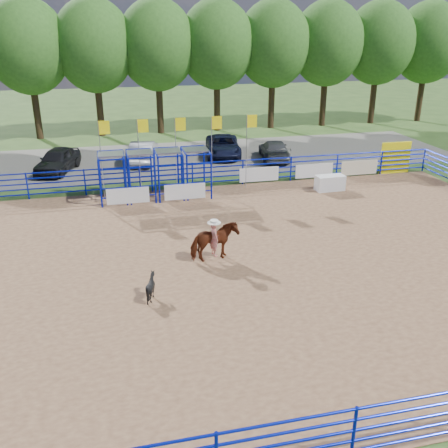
{
  "coord_description": "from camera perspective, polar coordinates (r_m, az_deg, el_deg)",
  "views": [
    {
      "loc": [
        -4.57,
        -17.32,
        8.92
      ],
      "look_at": [
        -0.25,
        1.0,
        1.3
      ],
      "focal_mm": 40.0,
      "sensor_mm": 36.0,
      "label": 1
    }
  ],
  "objects": [
    {
      "name": "calf",
      "position": [
        17.5,
        -8.35,
        -7.11
      ],
      "size": [
        1.06,
        1.03,
        0.89
      ],
      "primitive_type": "imported",
      "rotation": [
        0.0,
        0.0,
        2.11
      ],
      "color": "black",
      "rests_on": "arena_dirt"
    },
    {
      "name": "car_a",
      "position": [
        33.77,
        -18.48,
        6.94
      ],
      "size": [
        3.1,
        4.8,
        1.52
      ],
      "primitive_type": "imported",
      "rotation": [
        0.0,
        0.0,
        -0.32
      ],
      "color": "black",
      "rests_on": "gravel_strip"
    },
    {
      "name": "car_d",
      "position": [
        35.27,
        5.78,
        8.4
      ],
      "size": [
        2.67,
        4.81,
        1.32
      ],
      "primitive_type": "imported",
      "rotation": [
        0.0,
        0.0,
        2.95
      ],
      "color": "#515153",
      "rests_on": "gravel_strip"
    },
    {
      "name": "announcer_table",
      "position": [
        29.07,
        12.01,
        4.62
      ],
      "size": [
        1.64,
        0.82,
        0.86
      ],
      "primitive_type": "cube",
      "rotation": [
        0.0,
        0.0,
        0.04
      ],
      "color": "silver",
      "rests_on": "arena_dirt"
    },
    {
      "name": "gravel_strip",
      "position": [
        35.75,
        -5.54,
        7.5
      ],
      "size": [
        40.0,
        10.0,
        0.01
      ],
      "primitive_type": "cube",
      "color": "slate",
      "rests_on": "ground"
    },
    {
      "name": "treeline",
      "position": [
        43.58,
        -7.7,
        20.04
      ],
      "size": [
        56.4,
        6.4,
        11.24
      ],
      "color": "#3F2B19",
      "rests_on": "ground"
    },
    {
      "name": "horse_and_rider",
      "position": [
        19.82,
        -1.13,
        -1.81
      ],
      "size": [
        2.02,
        1.21,
        2.43
      ],
      "color": "#612813",
      "rests_on": "arena_dirt"
    },
    {
      "name": "car_b",
      "position": [
        34.77,
        -9.19,
        8.17
      ],
      "size": [
        2.46,
        4.7,
        1.47
      ],
      "primitive_type": "imported",
      "rotation": [
        0.0,
        0.0,
        2.93
      ],
      "color": "#919399",
      "rests_on": "gravel_strip"
    },
    {
      "name": "perimeter_fence",
      "position": [
        19.69,
        1.38,
        -2.48
      ],
      "size": [
        30.1,
        20.1,
        1.5
      ],
      "color": "#0818BD",
      "rests_on": "ground"
    },
    {
      "name": "arena_dirt",
      "position": [
        20.0,
        1.37,
        -4.41
      ],
      "size": [
        30.0,
        20.0,
        0.02
      ],
      "primitive_type": "cube",
      "color": "#906848",
      "rests_on": "ground"
    },
    {
      "name": "chute_assembly",
      "position": [
        27.38,
        -7.17,
        5.63
      ],
      "size": [
        19.32,
        2.41,
        4.2
      ],
      "color": "#0818BD",
      "rests_on": "ground"
    },
    {
      "name": "ground",
      "position": [
        20.01,
        1.37,
        -4.44
      ],
      "size": [
        120.0,
        120.0,
        0.0
      ],
      "primitive_type": "plane",
      "color": "#3F5F26",
      "rests_on": "ground"
    },
    {
      "name": "car_c",
      "position": [
        36.13,
        -0.13,
        8.92
      ],
      "size": [
        3.15,
        5.4,
        1.41
      ],
      "primitive_type": "imported",
      "rotation": [
        0.0,
        0.0,
        -0.16
      ],
      "color": "#141832",
      "rests_on": "gravel_strip"
    }
  ]
}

